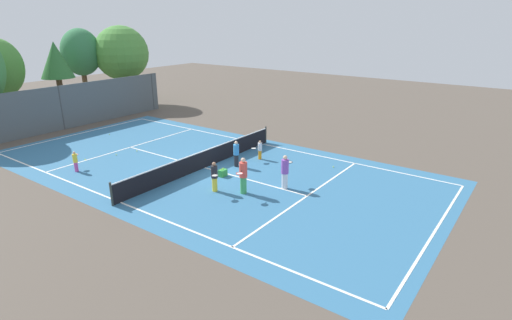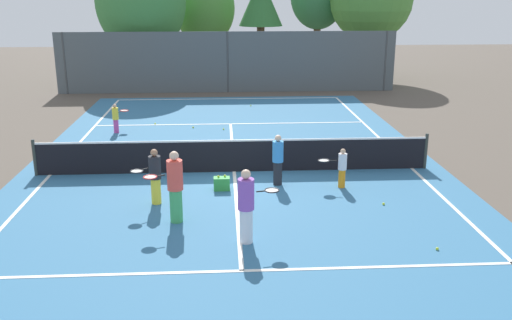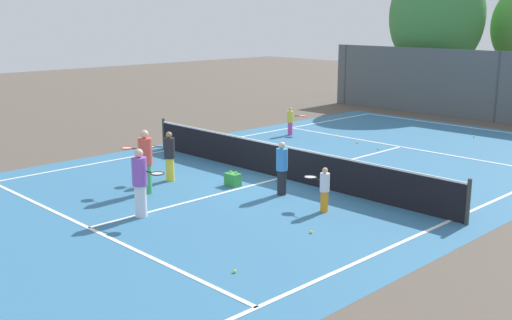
# 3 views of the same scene
# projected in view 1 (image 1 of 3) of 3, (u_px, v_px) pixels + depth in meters

# --- Properties ---
(ground_plane) EXTENTS (80.00, 80.00, 0.00)m
(ground_plane) POSITION_uv_depth(u_px,v_px,m) (205.00, 168.00, 22.28)
(ground_plane) COLOR brown
(court_surface) EXTENTS (13.00, 25.00, 0.01)m
(court_surface) POSITION_uv_depth(u_px,v_px,m) (205.00, 168.00, 22.28)
(court_surface) COLOR teal
(court_surface) RESTS_ON ground_plane
(tennis_net) EXTENTS (11.90, 0.10, 1.10)m
(tennis_net) POSITION_uv_depth(u_px,v_px,m) (204.00, 159.00, 22.11)
(tennis_net) COLOR #333833
(tennis_net) RESTS_ON ground_plane
(perimeter_fence) EXTENTS (18.00, 0.12, 3.20)m
(perimeter_fence) POSITION_uv_depth(u_px,v_px,m) (61.00, 108.00, 29.49)
(perimeter_fence) COLOR #515B60
(perimeter_fence) RESTS_ON ground_plane
(tree_1) EXTENTS (2.53, 2.53, 6.09)m
(tree_1) POSITION_uv_depth(u_px,v_px,m) (56.00, 61.00, 31.90)
(tree_1) COLOR brown
(tree_1) RESTS_ON ground_plane
(tree_2) EXTENTS (4.88, 4.88, 7.20)m
(tree_2) POSITION_uv_depth(u_px,v_px,m) (121.00, 53.00, 37.16)
(tree_2) COLOR brown
(tree_2) RESTS_ON ground_plane
(tree_4) EXTENTS (3.41, 3.44, 6.98)m
(tree_4) POSITION_uv_depth(u_px,v_px,m) (81.00, 53.00, 35.99)
(tree_4) COLOR brown
(tree_4) RESTS_ON ground_plane
(player_0) EXTENTS (0.62, 0.79, 1.12)m
(player_0) POSITION_uv_depth(u_px,v_px,m) (75.00, 161.00, 21.59)
(player_0) COLOR #D14799
(player_0) RESTS_ON ground_plane
(player_1) EXTENTS (0.79, 0.77, 1.46)m
(player_1) POSITION_uv_depth(u_px,v_px,m) (214.00, 176.00, 19.01)
(player_1) COLOR yellow
(player_1) RESTS_ON ground_plane
(player_2) EXTENTS (0.82, 0.37, 1.12)m
(player_2) POSITION_uv_depth(u_px,v_px,m) (259.00, 150.00, 23.44)
(player_2) COLOR orange
(player_2) RESTS_ON ground_plane
(player_3) EXTENTS (0.94, 0.49, 1.67)m
(player_3) POSITION_uv_depth(u_px,v_px,m) (285.00, 171.00, 19.31)
(player_3) COLOR silver
(player_3) RESTS_ON ground_plane
(player_4) EXTENTS (0.95, 0.62, 1.75)m
(player_4) POSITION_uv_depth(u_px,v_px,m) (243.00, 175.00, 18.75)
(player_4) COLOR #3FA559
(player_4) RESTS_ON ground_plane
(player_5) EXTENTS (0.31, 0.31, 1.45)m
(player_5) POSITION_uv_depth(u_px,v_px,m) (236.00, 154.00, 22.25)
(player_5) COLOR #232328
(player_5) RESTS_ON ground_plane
(ball_crate) EXTENTS (0.44, 0.29, 0.43)m
(ball_crate) POSITION_uv_depth(u_px,v_px,m) (223.00, 173.00, 21.03)
(ball_crate) COLOR green
(ball_crate) RESTS_ON ground_plane
(tennis_ball_0) EXTENTS (0.07, 0.07, 0.07)m
(tennis_ball_0) POSITION_uv_depth(u_px,v_px,m) (288.00, 160.00, 23.48)
(tennis_ball_0) COLOR #CCE533
(tennis_ball_0) RESTS_ON ground_plane
(tennis_ball_1) EXTENTS (0.07, 0.07, 0.07)m
(tennis_ball_1) POSITION_uv_depth(u_px,v_px,m) (85.00, 159.00, 23.49)
(tennis_ball_1) COLOR #CCE533
(tennis_ball_1) RESTS_ON ground_plane
(tennis_ball_2) EXTENTS (0.07, 0.07, 0.07)m
(tennis_ball_2) POSITION_uv_depth(u_px,v_px,m) (137.00, 151.00, 25.02)
(tennis_ball_2) COLOR #CCE533
(tennis_ball_2) RESTS_ON ground_plane
(tennis_ball_3) EXTENTS (0.07, 0.07, 0.07)m
(tennis_ball_3) POSITION_uv_depth(u_px,v_px,m) (333.00, 167.00, 22.32)
(tennis_ball_3) COLOR #CCE533
(tennis_ball_3) RESTS_ON ground_plane
(tennis_ball_4) EXTENTS (0.07, 0.07, 0.07)m
(tennis_ball_4) POSITION_uv_depth(u_px,v_px,m) (109.00, 134.00, 28.60)
(tennis_ball_4) COLOR #CCE533
(tennis_ball_4) RESTS_ON ground_plane
(tennis_ball_5) EXTENTS (0.07, 0.07, 0.07)m
(tennis_ball_5) POSITION_uv_depth(u_px,v_px,m) (116.00, 155.00, 24.30)
(tennis_ball_5) COLOR #CCE533
(tennis_ball_5) RESTS_ON ground_plane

